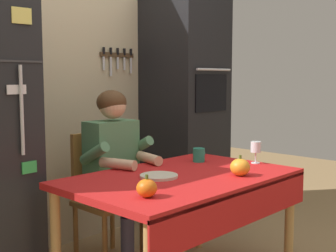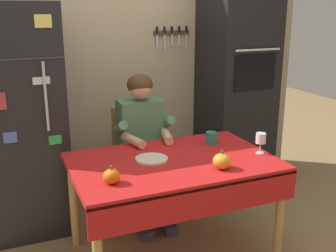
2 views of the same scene
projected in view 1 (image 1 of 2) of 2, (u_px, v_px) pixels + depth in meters
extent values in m
cube|color=#BCAD89|center=(69.00, 82.00, 3.54)|extent=(3.70, 0.10, 2.60)
cube|color=#4C3823|center=(117.00, 55.00, 3.79)|extent=(0.36, 0.02, 0.04)
cube|color=silver|center=(104.00, 63.00, 3.69)|extent=(0.02, 0.01, 0.11)
cube|color=black|center=(104.00, 51.00, 3.68)|extent=(0.02, 0.01, 0.06)
cube|color=silver|center=(111.00, 67.00, 3.74)|extent=(0.02, 0.01, 0.16)
cube|color=black|center=(111.00, 51.00, 3.73)|extent=(0.02, 0.01, 0.06)
cube|color=silver|center=(118.00, 63.00, 3.80)|extent=(0.02, 0.01, 0.10)
cube|color=black|center=(118.00, 51.00, 3.78)|extent=(0.02, 0.01, 0.06)
cube|color=silver|center=(124.00, 64.00, 3.85)|extent=(0.02, 0.01, 0.11)
cube|color=black|center=(124.00, 52.00, 3.84)|extent=(0.02, 0.01, 0.06)
cube|color=silver|center=(131.00, 66.00, 3.91)|extent=(0.02, 0.01, 0.14)
cube|color=black|center=(131.00, 52.00, 3.89)|extent=(0.02, 0.01, 0.06)
cylinder|color=silver|center=(22.00, 110.00, 2.46)|extent=(0.02, 0.02, 0.50)
cube|color=#E5D666|center=(22.00, 16.00, 2.43)|extent=(0.11, 0.02, 0.09)
cube|color=green|center=(29.00, 167.00, 2.53)|extent=(0.09, 0.01, 0.07)
cube|color=silver|center=(17.00, 89.00, 2.44)|extent=(0.12, 0.02, 0.05)
cube|color=black|center=(185.00, 109.00, 4.04)|extent=(0.60, 0.60, 2.10)
cube|color=black|center=(211.00, 93.00, 3.82)|extent=(0.42, 0.01, 0.32)
cylinder|color=silver|center=(214.00, 70.00, 3.78)|extent=(0.45, 0.02, 0.02)
cylinder|color=tan|center=(56.00, 249.00, 2.55)|extent=(0.06, 0.06, 0.70)
cylinder|color=tan|center=(289.00, 226.00, 2.94)|extent=(0.06, 0.06, 0.70)
cylinder|color=tan|center=(199.00, 204.00, 3.47)|extent=(0.06, 0.06, 0.70)
cube|color=red|center=(181.00, 178.00, 2.71)|extent=(1.40, 0.90, 0.04)
cube|color=red|center=(241.00, 209.00, 2.41)|extent=(1.40, 0.01, 0.20)
cube|color=#9E6B33|center=(109.00, 203.00, 3.20)|extent=(0.40, 0.40, 0.04)
cube|color=#9E6B33|center=(93.00, 164.00, 3.30)|extent=(0.36, 0.04, 0.48)
cylinder|color=#9E6B33|center=(105.00, 245.00, 2.99)|extent=(0.04, 0.04, 0.41)
cylinder|color=#9E6B33|center=(76.00, 233.00, 3.22)|extent=(0.04, 0.04, 0.41)
cylinder|color=#9E6B33|center=(142.00, 233.00, 3.23)|extent=(0.04, 0.04, 0.41)
cylinder|color=#9E6B33|center=(112.00, 222.00, 3.46)|extent=(0.04, 0.04, 0.41)
cylinder|color=#38384C|center=(128.00, 245.00, 2.93)|extent=(0.09, 0.09, 0.38)
cylinder|color=#38384C|center=(149.00, 237.00, 3.07)|extent=(0.09, 0.09, 0.38)
cube|color=#38384C|center=(113.00, 200.00, 3.02)|extent=(0.12, 0.40, 0.11)
cube|color=#38384C|center=(133.00, 195.00, 3.15)|extent=(0.12, 0.40, 0.11)
cube|color=#4C7F56|center=(111.00, 155.00, 3.14)|extent=(0.36, 0.20, 0.48)
cylinder|color=#4C7F56|center=(94.00, 154.00, 2.94)|extent=(0.07, 0.26, 0.18)
cylinder|color=#4C7F56|center=(139.00, 147.00, 3.23)|extent=(0.07, 0.26, 0.18)
cylinder|color=#D8A884|center=(118.00, 164.00, 2.87)|extent=(0.13, 0.27, 0.07)
cylinder|color=#D8A884|center=(149.00, 158.00, 3.07)|extent=(0.13, 0.27, 0.07)
sphere|color=#D8A884|center=(112.00, 105.00, 3.08)|extent=(0.19, 0.19, 0.19)
ellipsoid|color=#472D19|center=(112.00, 102.00, 3.09)|extent=(0.21, 0.21, 0.17)
cylinder|color=#237F66|center=(199.00, 155.00, 3.13)|extent=(0.08, 0.08, 0.10)
torus|color=#237F66|center=(203.00, 154.00, 3.16)|extent=(0.05, 0.01, 0.05)
cylinder|color=white|center=(255.00, 163.00, 3.07)|extent=(0.06, 0.06, 0.01)
cylinder|color=white|center=(256.00, 157.00, 3.07)|extent=(0.01, 0.01, 0.07)
cylinder|color=white|center=(256.00, 147.00, 3.06)|extent=(0.07, 0.07, 0.07)
ellipsoid|color=orange|center=(240.00, 167.00, 2.68)|extent=(0.12, 0.12, 0.10)
cylinder|color=#4C6023|center=(240.00, 157.00, 2.67)|extent=(0.02, 0.02, 0.02)
ellipsoid|color=orange|center=(147.00, 188.00, 2.19)|extent=(0.10, 0.10, 0.09)
cylinder|color=#4C6023|center=(147.00, 177.00, 2.19)|extent=(0.02, 0.02, 0.02)
cylinder|color=beige|center=(159.00, 176.00, 2.64)|extent=(0.23, 0.23, 0.02)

